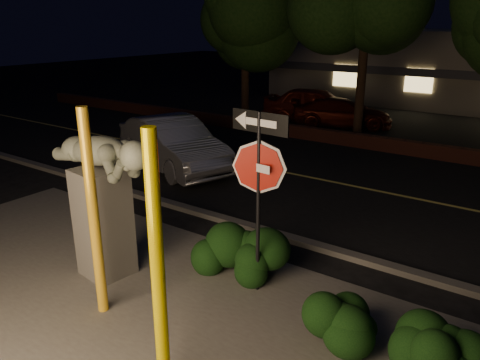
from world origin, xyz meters
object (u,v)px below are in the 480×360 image
at_px(sculpture, 102,189).
at_px(parked_car_red, 316,105).
at_px(signpost, 259,168).
at_px(yellow_pole_right, 158,270).
at_px(parked_car_darkred, 341,113).
at_px(yellow_pole_left, 94,216).
at_px(silver_sedan, 173,144).

xyz_separation_m(sculpture, parked_car_red, (-3.01, 14.57, -0.87)).
height_order(signpost, sculpture, signpost).
relative_size(yellow_pole_right, sculpture, 1.25).
bearing_deg(yellow_pole_right, parked_car_red, 109.99).
bearing_deg(parked_car_darkred, signpost, 174.03).
height_order(yellow_pole_left, sculpture, yellow_pole_left).
bearing_deg(yellow_pole_left, yellow_pole_right, -18.47).
height_order(yellow_pole_left, parked_car_darkred, yellow_pole_left).
xyz_separation_m(yellow_pole_right, sculpture, (-2.84, 1.50, -0.02)).
bearing_deg(silver_sedan, yellow_pole_left, -125.08).
height_order(yellow_pole_left, silver_sedan, yellow_pole_left).
relative_size(yellow_pole_right, silver_sedan, 0.70).
bearing_deg(sculpture, silver_sedan, 129.77).
relative_size(silver_sedan, parked_car_darkred, 1.12).
xyz_separation_m(signpost, sculpture, (-2.54, -1.12, -0.56)).
xyz_separation_m(silver_sedan, parked_car_darkred, (1.84, 8.85, -0.17)).
bearing_deg(silver_sedan, parked_car_red, 17.11).
bearing_deg(parked_car_darkred, yellow_pole_right, 172.26).
xyz_separation_m(signpost, parked_car_darkred, (-4.26, 13.34, -1.60)).
distance_m(yellow_pole_left, parked_car_darkred, 15.54).
distance_m(yellow_pole_right, parked_car_darkred, 16.64).
bearing_deg(yellow_pole_left, parked_car_darkred, 99.46).
bearing_deg(silver_sedan, parked_car_darkred, 8.90).
xyz_separation_m(yellow_pole_right, parked_car_darkred, (-4.56, 15.97, -1.07)).
relative_size(yellow_pole_left, sculpture, 1.22).
relative_size(signpost, parked_car_red, 0.66).
bearing_deg(yellow_pole_left, silver_sedan, 124.28).
height_order(yellow_pole_right, parked_car_red, yellow_pole_right).
xyz_separation_m(yellow_pole_left, signpost, (1.71, 1.95, 0.57)).
distance_m(yellow_pole_left, parked_car_red, 15.89).
bearing_deg(parked_car_red, silver_sedan, 163.72).
height_order(yellow_pole_right, sculpture, yellow_pole_right).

